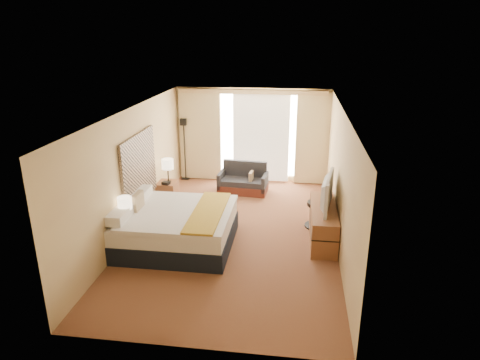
# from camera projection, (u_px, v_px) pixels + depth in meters

# --- Properties ---
(floor) EXTENTS (4.20, 7.00, 0.02)m
(floor) POSITION_uv_depth(u_px,v_px,m) (234.00, 233.00, 9.04)
(floor) COLOR #562018
(floor) RESTS_ON ground
(ceiling) EXTENTS (4.20, 7.00, 0.02)m
(ceiling) POSITION_uv_depth(u_px,v_px,m) (233.00, 111.00, 8.18)
(ceiling) COLOR beige
(ceiling) RESTS_ON wall_back
(wall_back) EXTENTS (4.20, 0.02, 2.60)m
(wall_back) POSITION_uv_depth(u_px,v_px,m) (252.00, 135.00, 11.88)
(wall_back) COLOR #E2C889
(wall_back) RESTS_ON ground
(wall_front) EXTENTS (4.20, 0.02, 2.60)m
(wall_front) POSITION_uv_depth(u_px,v_px,m) (193.00, 264.00, 5.33)
(wall_front) COLOR #E2C889
(wall_front) RESTS_ON ground
(wall_left) EXTENTS (0.02, 7.00, 2.60)m
(wall_left) POSITION_uv_depth(u_px,v_px,m) (134.00, 171.00, 8.87)
(wall_left) COLOR #E2C889
(wall_left) RESTS_ON ground
(wall_right) EXTENTS (0.02, 7.00, 2.60)m
(wall_right) POSITION_uv_depth(u_px,v_px,m) (340.00, 180.00, 8.34)
(wall_right) COLOR #E2C889
(wall_right) RESTS_ON ground
(headboard) EXTENTS (0.06, 1.85, 1.50)m
(headboard) POSITION_uv_depth(u_px,v_px,m) (139.00, 169.00, 9.06)
(headboard) COLOR black
(headboard) RESTS_ON wall_left
(nightstand_left) EXTENTS (0.45, 0.52, 0.55)m
(nightstand_left) POSITION_uv_depth(u_px,v_px,m) (130.00, 239.00, 8.20)
(nightstand_left) COLOR brown
(nightstand_left) RESTS_ON floor
(nightstand_right) EXTENTS (0.45, 0.52, 0.55)m
(nightstand_right) POSITION_uv_depth(u_px,v_px,m) (168.00, 193.00, 10.54)
(nightstand_right) COLOR brown
(nightstand_right) RESTS_ON floor
(media_dresser) EXTENTS (0.50, 1.80, 0.70)m
(media_dresser) POSITION_uv_depth(u_px,v_px,m) (323.00, 223.00, 8.69)
(media_dresser) COLOR brown
(media_dresser) RESTS_ON floor
(window) EXTENTS (2.30, 0.02, 2.30)m
(window) POSITION_uv_depth(u_px,v_px,m) (261.00, 135.00, 11.81)
(window) COLOR white
(window) RESTS_ON wall_back
(curtains) EXTENTS (4.12, 0.19, 2.56)m
(curtains) POSITION_uv_depth(u_px,v_px,m) (252.00, 132.00, 11.74)
(curtains) COLOR beige
(curtains) RESTS_ON floor
(bed) EXTENTS (2.18, 1.99, 1.06)m
(bed) POSITION_uv_depth(u_px,v_px,m) (176.00, 227.00, 8.43)
(bed) COLOR black
(bed) RESTS_ON floor
(loveseat) EXTENTS (1.31, 0.78, 0.79)m
(loveseat) POSITION_uv_depth(u_px,v_px,m) (243.00, 182.00, 11.29)
(loveseat) COLOR #5A2519
(loveseat) RESTS_ON floor
(floor_lamp) EXTENTS (0.22, 0.22, 1.76)m
(floor_lamp) POSITION_uv_depth(u_px,v_px,m) (184.00, 137.00, 11.95)
(floor_lamp) COLOR black
(floor_lamp) RESTS_ON floor
(desk_chair) EXTENTS (0.55, 0.55, 1.12)m
(desk_chair) POSITION_uv_depth(u_px,v_px,m) (321.00, 206.00, 9.16)
(desk_chair) COLOR black
(desk_chair) RESTS_ON floor
(lamp_left) EXTENTS (0.27, 0.27, 0.56)m
(lamp_left) POSITION_uv_depth(u_px,v_px,m) (125.00, 203.00, 8.02)
(lamp_left) COLOR black
(lamp_left) RESTS_ON nightstand_left
(lamp_right) EXTENTS (0.28, 0.28, 0.60)m
(lamp_right) POSITION_uv_depth(u_px,v_px,m) (168.00, 164.00, 10.27)
(lamp_right) COLOR black
(lamp_right) RESTS_ON nightstand_right
(tissue_box) EXTENTS (0.13, 0.13, 0.12)m
(tissue_box) POSITION_uv_depth(u_px,v_px,m) (136.00, 221.00, 8.18)
(tissue_box) COLOR #91C4E1
(tissue_box) RESTS_ON nightstand_left
(telephone) EXTENTS (0.20, 0.18, 0.07)m
(telephone) POSITION_uv_depth(u_px,v_px,m) (166.00, 183.00, 10.28)
(telephone) COLOR black
(telephone) RESTS_ON nightstand_right
(television) EXTENTS (0.34, 1.20, 0.68)m
(television) POSITION_uv_depth(u_px,v_px,m) (323.00, 192.00, 8.44)
(television) COLOR black
(television) RESTS_ON media_dresser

